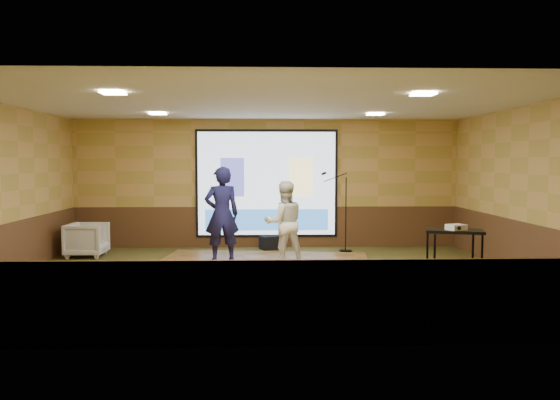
{
  "coord_description": "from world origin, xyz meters",
  "views": [
    {
      "loc": [
        -0.11,
        -9.31,
        2.01
      ],
      "look_at": [
        0.22,
        0.78,
        1.3
      ],
      "focal_mm": 35.0,
      "sensor_mm": 36.0,
      "label": 1
    }
  ],
  "objects_px": {
    "dance_floor": "(261,265)",
    "banquet_chair": "(87,240)",
    "projector_screen": "(267,185)",
    "player_right": "(284,223)",
    "av_table": "(454,247)",
    "projector": "(456,227)",
    "mic_stand": "(343,230)",
    "duffel_bag": "(271,242)",
    "player_left": "(222,214)"
  },
  "relations": [
    {
      "from": "av_table",
      "to": "projector",
      "type": "bearing_deg",
      "value": -85.51
    },
    {
      "from": "mic_stand",
      "to": "duffel_bag",
      "type": "xyz_separation_m",
      "value": [
        -1.61,
        0.36,
        -0.34
      ]
    },
    {
      "from": "projector_screen",
      "to": "player_right",
      "type": "height_order",
      "value": "projector_screen"
    },
    {
      "from": "player_left",
      "to": "duffel_bag",
      "type": "distance_m",
      "value": 2.12
    },
    {
      "from": "projector_screen",
      "to": "player_left",
      "type": "height_order",
      "value": "projector_screen"
    },
    {
      "from": "projector_screen",
      "to": "projector",
      "type": "height_order",
      "value": "projector_screen"
    },
    {
      "from": "player_left",
      "to": "av_table",
      "type": "distance_m",
      "value": 4.48
    },
    {
      "from": "projector",
      "to": "av_table",
      "type": "bearing_deg",
      "value": 72.68
    },
    {
      "from": "dance_floor",
      "to": "mic_stand",
      "type": "relative_size",
      "value": 2.33
    },
    {
      "from": "projector_screen",
      "to": "player_right",
      "type": "relative_size",
      "value": 2.06
    },
    {
      "from": "av_table",
      "to": "player_left",
      "type": "bearing_deg",
      "value": 149.46
    },
    {
      "from": "player_right",
      "to": "mic_stand",
      "type": "distance_m",
      "value": 2.19
    },
    {
      "from": "av_table",
      "to": "duffel_bag",
      "type": "relative_size",
      "value": 1.89
    },
    {
      "from": "player_left",
      "to": "av_table",
      "type": "relative_size",
      "value": 2.01
    },
    {
      "from": "duffel_bag",
      "to": "av_table",
      "type": "bearing_deg",
      "value": -54.27
    },
    {
      "from": "banquet_chair",
      "to": "player_left",
      "type": "bearing_deg",
      "value": -105.43
    },
    {
      "from": "projector_screen",
      "to": "projector",
      "type": "distance_m",
      "value": 5.24
    },
    {
      "from": "av_table",
      "to": "mic_stand",
      "type": "height_order",
      "value": "mic_stand"
    },
    {
      "from": "av_table",
      "to": "mic_stand",
      "type": "bearing_deg",
      "value": 108.96
    },
    {
      "from": "projector",
      "to": "banquet_chair",
      "type": "bearing_deg",
      "value": 133.32
    },
    {
      "from": "av_table",
      "to": "banquet_chair",
      "type": "bearing_deg",
      "value": 155.5
    },
    {
      "from": "dance_floor",
      "to": "banquet_chair",
      "type": "distance_m",
      "value": 3.88
    },
    {
      "from": "mic_stand",
      "to": "projector_screen",
      "type": "bearing_deg",
      "value": 135.56
    },
    {
      "from": "banquet_chair",
      "to": "player_right",
      "type": "bearing_deg",
      "value": -105.34
    },
    {
      "from": "projector_screen",
      "to": "player_left",
      "type": "relative_size",
      "value": 1.76
    },
    {
      "from": "player_left",
      "to": "av_table",
      "type": "xyz_separation_m",
      "value": [
        3.85,
        -2.27,
        -0.32
      ]
    },
    {
      "from": "player_right",
      "to": "duffel_bag",
      "type": "xyz_separation_m",
      "value": [
        -0.21,
        2.01,
        -0.68
      ]
    },
    {
      "from": "projector_screen",
      "to": "projector",
      "type": "relative_size",
      "value": 12.43
    },
    {
      "from": "projector_screen",
      "to": "player_left",
      "type": "xyz_separation_m",
      "value": [
        -0.91,
        -1.97,
        -0.5
      ]
    },
    {
      "from": "av_table",
      "to": "mic_stand",
      "type": "distance_m",
      "value": 3.8
    },
    {
      "from": "duffel_bag",
      "to": "banquet_chair",
      "type": "bearing_deg",
      "value": -167.52
    },
    {
      "from": "av_table",
      "to": "duffel_bag",
      "type": "distance_m",
      "value": 4.89
    },
    {
      "from": "player_right",
      "to": "mic_stand",
      "type": "bearing_deg",
      "value": -140.56
    },
    {
      "from": "projector_screen",
      "to": "banquet_chair",
      "type": "relative_size",
      "value": 4.18
    },
    {
      "from": "dance_floor",
      "to": "player_right",
      "type": "distance_m",
      "value": 0.93
    },
    {
      "from": "dance_floor",
      "to": "player_left",
      "type": "distance_m",
      "value": 1.28
    },
    {
      "from": "projector_screen",
      "to": "mic_stand",
      "type": "height_order",
      "value": "projector_screen"
    },
    {
      "from": "av_table",
      "to": "duffel_bag",
      "type": "height_order",
      "value": "av_table"
    },
    {
      "from": "player_left",
      "to": "projector",
      "type": "xyz_separation_m",
      "value": [
        3.86,
        -2.33,
        0.01
      ]
    },
    {
      "from": "projector_screen",
      "to": "projector",
      "type": "bearing_deg",
      "value": -55.56
    },
    {
      "from": "projector_screen",
      "to": "player_right",
      "type": "bearing_deg",
      "value": -82.17
    },
    {
      "from": "dance_floor",
      "to": "player_right",
      "type": "bearing_deg",
      "value": 0.89
    },
    {
      "from": "av_table",
      "to": "dance_floor",
      "type": "bearing_deg",
      "value": 147.89
    },
    {
      "from": "player_right",
      "to": "projector",
      "type": "height_order",
      "value": "player_right"
    },
    {
      "from": "av_table",
      "to": "mic_stand",
      "type": "relative_size",
      "value": 0.52
    },
    {
      "from": "banquet_chair",
      "to": "projector_screen",
      "type": "bearing_deg",
      "value": -72.91
    },
    {
      "from": "projector_screen",
      "to": "duffel_bag",
      "type": "relative_size",
      "value": 6.72
    },
    {
      "from": "player_right",
      "to": "projector",
      "type": "xyz_separation_m",
      "value": [
        2.63,
        -1.99,
        0.15
      ]
    },
    {
      "from": "projector",
      "to": "dance_floor",
      "type": "bearing_deg",
      "value": 125.39
    },
    {
      "from": "player_left",
      "to": "mic_stand",
      "type": "height_order",
      "value": "player_left"
    }
  ]
}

